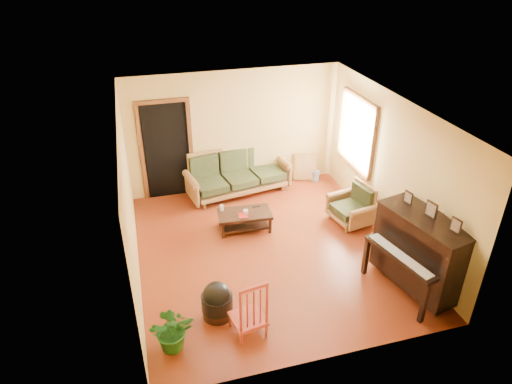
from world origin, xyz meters
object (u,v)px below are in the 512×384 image
object	(u,v)px
coffee_table	(245,221)
footstool	(217,304)
piano	(420,253)
red_chair	(248,305)
potted_plant	(173,329)
armchair	(351,205)
ceramic_crock	(315,175)
sofa	(239,173)

from	to	relation	value
coffee_table	footstool	bearing A→B (deg)	-114.25
piano	footstool	world-z (taller)	piano
piano	red_chair	distance (m)	2.79
footstool	potted_plant	world-z (taller)	potted_plant
piano	potted_plant	bearing A→B (deg)	170.89
armchair	ceramic_crock	xyz separation A→B (m)	(0.03, 1.83, -0.27)
piano	potted_plant	xyz separation A→B (m)	(-3.81, -0.23, -0.32)
piano	potted_plant	size ratio (longest dim) A/B	2.22
coffee_table	armchair	world-z (taller)	armchair
potted_plant	red_chair	bearing A→B (deg)	0.65
armchair	footstool	xyz separation A→B (m)	(-2.97, -1.78, -0.17)
red_chair	ceramic_crock	bearing A→B (deg)	46.73
red_chair	potted_plant	world-z (taller)	red_chair
footstool	red_chair	distance (m)	0.61
armchair	piano	distance (m)	2.00
piano	ceramic_crock	world-z (taller)	piano
piano	red_chair	xyz separation A→B (m)	(-2.78, -0.22, -0.16)
armchair	red_chair	xyz separation A→B (m)	(-2.61, -2.20, 0.09)
coffee_table	piano	distance (m)	3.21
coffee_table	red_chair	xyz separation A→B (m)	(-0.59, -2.52, 0.30)
coffee_table	armchair	size ratio (longest dim) A/B	1.27
red_chair	potted_plant	bearing A→B (deg)	170.61
armchair	footstool	distance (m)	3.47
sofa	potted_plant	distance (m)	4.37
sofa	red_chair	world-z (taller)	red_chair
sofa	footstool	bearing A→B (deg)	-118.48
armchair	piano	bearing A→B (deg)	-96.50
coffee_table	red_chair	size ratio (longest dim) A/B	1.03
piano	red_chair	bearing A→B (deg)	171.94
armchair	footstool	bearing A→B (deg)	-160.28
ceramic_crock	potted_plant	bearing A→B (deg)	-132.28
sofa	ceramic_crock	xyz separation A→B (m)	(1.82, 0.09, -0.35)
armchair	piano	size ratio (longest dim) A/B	0.54
red_chair	footstool	bearing A→B (deg)	120.68
footstool	red_chair	world-z (taller)	red_chair
armchair	red_chair	world-z (taller)	red_chair
sofa	armchair	xyz separation A→B (m)	(1.79, -1.74, -0.08)
piano	ceramic_crock	distance (m)	3.85
red_chair	sofa	bearing A→B (deg)	68.11
piano	potted_plant	distance (m)	3.83
red_chair	ceramic_crock	distance (m)	4.83
sofa	red_chair	xyz separation A→B (m)	(-0.83, -3.94, 0.01)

